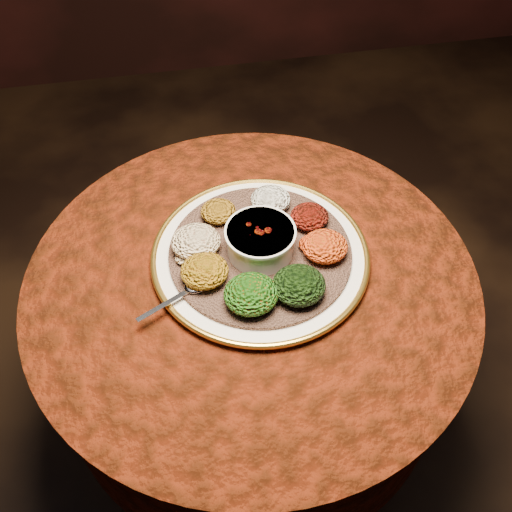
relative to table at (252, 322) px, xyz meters
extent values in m
plane|color=black|center=(0.00, 0.00, -0.55)|extent=(4.00, 4.00, 0.00)
cylinder|color=black|center=(0.00, 0.00, -0.53)|extent=(0.44, 0.44, 0.04)
cylinder|color=black|center=(0.00, 0.00, -0.21)|extent=(0.12, 0.12, 0.68)
cylinder|color=black|center=(0.00, 0.00, 0.15)|extent=(0.80, 0.80, 0.04)
cylinder|color=#481406|center=(0.00, 0.00, 0.00)|extent=(0.93, 0.93, 0.34)
cylinder|color=#481406|center=(0.00, 0.00, 0.17)|extent=(0.96, 0.96, 0.01)
cylinder|color=white|center=(0.03, 0.04, 0.19)|extent=(0.55, 0.55, 0.02)
torus|color=gold|center=(0.03, 0.04, 0.20)|extent=(0.47, 0.47, 0.01)
cylinder|color=brown|center=(0.03, 0.04, 0.20)|extent=(0.47, 0.47, 0.01)
cylinder|color=silver|center=(0.03, 0.04, 0.24)|extent=(0.14, 0.14, 0.06)
cylinder|color=silver|center=(0.03, 0.04, 0.27)|extent=(0.15, 0.15, 0.01)
cylinder|color=#611A04|center=(0.03, 0.04, 0.26)|extent=(0.12, 0.12, 0.01)
ellipsoid|color=silver|center=(-0.12, -0.03, 0.21)|extent=(0.05, 0.03, 0.01)
cube|color=silver|center=(-0.18, -0.07, 0.21)|extent=(0.12, 0.07, 0.00)
ellipsoid|color=white|center=(0.07, 0.17, 0.23)|extent=(0.09, 0.09, 0.04)
ellipsoid|color=black|center=(0.15, 0.10, 0.23)|extent=(0.09, 0.08, 0.04)
ellipsoid|color=#AF680E|center=(0.16, 0.01, 0.23)|extent=(0.10, 0.09, 0.05)
ellipsoid|color=black|center=(0.08, -0.08, 0.23)|extent=(0.11, 0.10, 0.05)
ellipsoid|color=#A1340A|center=(-0.02, -0.09, 0.23)|extent=(0.11, 0.10, 0.05)
ellipsoid|color=#9A5E0D|center=(-0.10, -0.01, 0.23)|extent=(0.10, 0.09, 0.05)
ellipsoid|color=maroon|center=(-0.11, 0.07, 0.23)|extent=(0.10, 0.10, 0.05)
ellipsoid|color=#83560F|center=(-0.05, 0.15, 0.23)|extent=(0.08, 0.07, 0.04)
camera|label=1|loc=(-0.13, -0.73, 1.13)|focal=40.00mm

